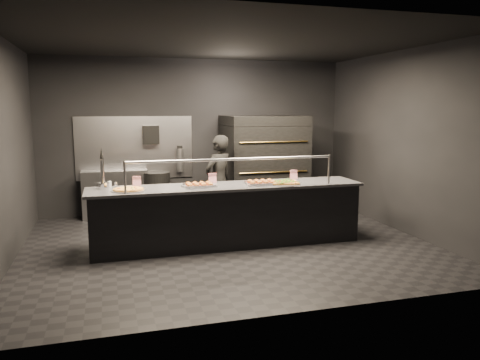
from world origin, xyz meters
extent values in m
plane|color=black|center=(0.00, 0.00, 0.00)|extent=(6.00, 6.00, 0.00)
plane|color=black|center=(0.00, 0.00, 3.00)|extent=(6.00, 6.00, 0.00)
cube|color=black|center=(0.00, 2.50, 1.50)|extent=(6.00, 0.04, 3.00)
cube|color=black|center=(0.00, -2.50, 1.50)|extent=(6.00, 0.04, 3.00)
cube|color=black|center=(-3.00, 0.00, 1.50)|extent=(0.04, 5.00, 3.00)
cube|color=black|center=(3.00, 0.00, 1.50)|extent=(0.04, 5.00, 3.00)
cube|color=#99999E|center=(-1.20, 2.48, 1.30)|extent=(2.20, 0.02, 1.20)
cube|color=black|center=(0.00, 0.00, 0.44)|extent=(4.00, 0.70, 0.88)
cube|color=#343438|center=(0.00, 0.00, 0.90)|extent=(4.10, 0.78, 0.04)
cylinder|color=#99999E|center=(-1.50, -0.30, 1.15)|extent=(0.03, 0.03, 0.45)
cylinder|color=#99999E|center=(1.50, -0.30, 1.15)|extent=(0.03, 0.03, 0.45)
cylinder|color=#99999E|center=(0.00, -0.30, 1.34)|extent=(3.00, 0.04, 0.04)
cube|color=black|center=(1.20, 1.90, 0.30)|extent=(1.50, 1.15, 0.60)
cube|color=black|center=(1.20, 1.90, 0.90)|extent=(1.50, 1.20, 0.55)
cube|color=black|center=(1.20, 1.90, 1.45)|extent=(1.50, 1.20, 0.55)
cube|color=black|center=(1.20, 1.90, 1.82)|extent=(1.50, 1.20, 0.18)
cylinder|color=gold|center=(1.20, 1.28, 0.90)|extent=(1.30, 0.02, 0.02)
cylinder|color=gold|center=(1.20, 1.28, 1.45)|extent=(1.30, 0.02, 0.02)
cube|color=#99999E|center=(-1.60, 2.32, 0.45)|extent=(1.20, 0.35, 0.90)
cube|color=black|center=(-0.90, 2.39, 1.55)|extent=(0.30, 0.20, 0.35)
cylinder|color=#B2B2B7|center=(-0.35, 2.40, 1.05)|extent=(0.14, 0.14, 0.45)
cube|color=black|center=(-0.35, 2.40, 1.30)|extent=(0.10, 0.06, 0.06)
cylinder|color=silver|center=(-1.79, 0.19, 0.96)|extent=(0.15, 0.15, 0.09)
cylinder|color=silver|center=(-1.79, 0.19, 1.16)|extent=(0.05, 0.05, 0.39)
cylinder|color=silver|center=(-1.79, 0.10, 1.33)|extent=(0.02, 0.11, 0.02)
cone|color=black|center=(-1.79, 0.19, 1.43)|extent=(0.05, 0.05, 0.15)
cylinder|color=silver|center=(-1.45, -0.07, 0.93)|extent=(0.49, 0.49, 0.01)
cylinder|color=#B97A3B|center=(-1.45, -0.07, 0.94)|extent=(0.42, 0.42, 0.02)
cylinder|color=#E9A64C|center=(-1.45, -0.07, 0.95)|extent=(0.37, 0.37, 0.01)
cube|color=silver|center=(-0.44, -0.03, 0.93)|extent=(0.51, 0.43, 0.02)
ellipsoid|color=#A06122|center=(-0.59, -0.10, 0.96)|extent=(0.08, 0.08, 0.05)
ellipsoid|color=#A06122|center=(-0.59, 0.05, 0.96)|extent=(0.08, 0.08, 0.05)
ellipsoid|color=#A06122|center=(-0.49, -0.10, 0.96)|extent=(0.08, 0.08, 0.05)
ellipsoid|color=#A06122|center=(-0.49, 0.05, 0.96)|extent=(0.08, 0.08, 0.05)
ellipsoid|color=#A06122|center=(-0.39, -0.10, 0.96)|extent=(0.08, 0.08, 0.05)
ellipsoid|color=#A06122|center=(-0.39, 0.05, 0.96)|extent=(0.08, 0.08, 0.05)
ellipsoid|color=#A06122|center=(-0.29, -0.10, 0.96)|extent=(0.08, 0.08, 0.05)
ellipsoid|color=#A06122|center=(-0.29, 0.05, 0.96)|extent=(0.08, 0.08, 0.05)
cube|color=silver|center=(0.50, -0.07, 0.93)|extent=(0.49, 0.38, 0.02)
ellipsoid|color=#A06122|center=(0.35, -0.15, 0.96)|extent=(0.08, 0.08, 0.05)
ellipsoid|color=#A06122|center=(0.35, 0.00, 0.96)|extent=(0.08, 0.08, 0.05)
ellipsoid|color=#A06122|center=(0.45, -0.15, 0.96)|extent=(0.08, 0.08, 0.05)
ellipsoid|color=#A06122|center=(0.45, 0.00, 0.96)|extent=(0.08, 0.08, 0.05)
ellipsoid|color=#A06122|center=(0.55, -0.15, 0.96)|extent=(0.08, 0.08, 0.05)
ellipsoid|color=#A06122|center=(0.55, 0.00, 0.96)|extent=(0.08, 0.08, 0.05)
ellipsoid|color=#A06122|center=(0.65, -0.15, 0.96)|extent=(0.08, 0.08, 0.05)
ellipsoid|color=#A06122|center=(0.65, 0.00, 0.96)|extent=(0.08, 0.08, 0.05)
cylinder|color=silver|center=(0.85, -0.12, 0.93)|extent=(0.51, 0.51, 0.01)
cube|color=#B97A3B|center=(0.85, -0.12, 0.94)|extent=(0.46, 0.42, 0.02)
cube|color=#E9A64C|center=(0.85, -0.12, 0.95)|extent=(0.44, 0.40, 0.01)
cube|color=#458224|center=(0.85, -0.12, 0.96)|extent=(0.41, 0.38, 0.01)
cylinder|color=silver|center=(-1.70, 0.28, 0.97)|extent=(0.05, 0.05, 0.09)
cylinder|color=silver|center=(-1.61, 0.28, 0.96)|extent=(0.04, 0.04, 0.07)
cube|color=white|center=(-1.31, 0.28, 1.00)|extent=(0.12, 0.04, 0.15)
cube|color=white|center=(-0.17, 0.28, 1.00)|extent=(0.12, 0.04, 0.15)
cube|color=white|center=(1.17, 0.28, 1.00)|extent=(0.12, 0.04, 0.15)
cylinder|color=black|center=(-0.83, 2.22, 0.43)|extent=(0.51, 0.51, 0.85)
imported|color=black|center=(0.13, 1.15, 0.80)|extent=(0.70, 0.64, 1.60)
camera|label=1|loc=(-1.71, -6.66, 2.07)|focal=35.00mm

